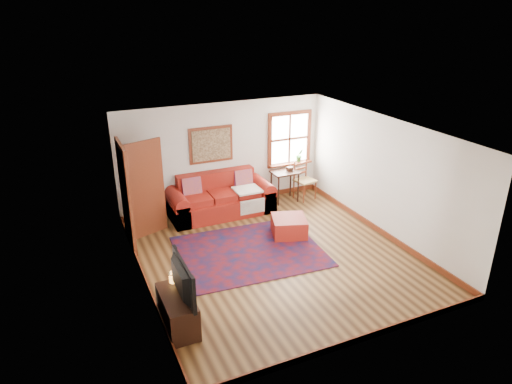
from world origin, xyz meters
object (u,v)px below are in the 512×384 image
side_table (285,176)px  red_ottoman (289,226)px  ladder_back_chair (303,178)px  red_leather_sofa (221,200)px  media_cabinet (178,311)px

side_table → red_ottoman: bearing=-114.6°
side_table → ladder_back_chair: ladder_back_chair is taller
red_ottoman → ladder_back_chair: ladder_back_chair is taller
red_ottoman → ladder_back_chair: (1.27, 1.63, 0.33)m
side_table → ladder_back_chair: bearing=-4.4°
side_table → ladder_back_chair: 0.52m
red_ottoman → ladder_back_chair: 2.09m
red_leather_sofa → media_cabinet: red_leather_sofa is taller
red_leather_sofa → side_table: size_ratio=3.12×
red_leather_sofa → media_cabinet: 4.11m
red_ottoman → side_table: 1.89m
red_ottoman → red_leather_sofa: bearing=138.0°
red_leather_sofa → red_ottoman: (0.93, -1.64, -0.11)m
red_leather_sofa → ladder_back_chair: ladder_back_chair is taller
ladder_back_chair → red_leather_sofa: bearing=179.7°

